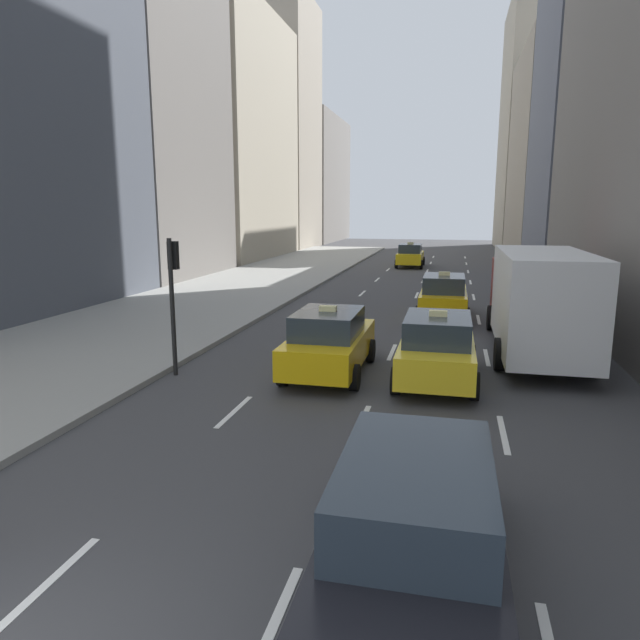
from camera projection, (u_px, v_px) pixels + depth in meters
sidewalk_left at (245, 286)px, 32.04m from camera, size 8.00×66.00×0.15m
lane_markings at (413, 305)px, 26.10m from camera, size 5.72×56.00×0.01m
building_row_left at (213, 122)px, 43.54m from camera, size 6.00×84.45×28.68m
building_row_right at (595, 71)px, 33.50m from camera, size 6.00×71.50×34.58m
taxi_lead at (410, 255)px, 42.82m from camera, size 2.02×4.40×1.87m
taxi_second at (443, 296)px, 22.94m from camera, size 2.02×4.40×1.87m
taxi_third at (437, 348)px, 14.40m from camera, size 2.02×4.40×1.87m
taxi_fourth at (329, 341)px, 15.08m from camera, size 2.02×4.40×1.87m
sedan_black_near at (415, 523)px, 6.34m from camera, size 2.02×4.97×1.76m
box_truck at (537, 298)px, 17.03m from camera, size 2.58×8.40×3.15m
traffic_light_pole at (173, 284)px, 14.75m from camera, size 0.24×0.42×3.60m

